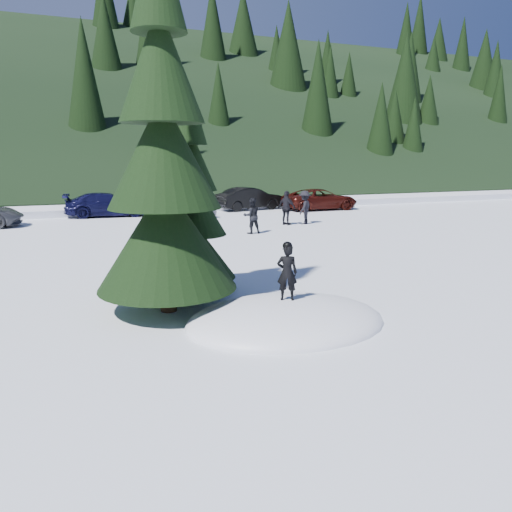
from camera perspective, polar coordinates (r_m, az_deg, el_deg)
name	(u,v)px	position (r m, az deg, el deg)	size (l,w,h in m)	color
ground	(286,322)	(11.02, 3.48, -7.59)	(200.00, 200.00, 0.00)	white
snow_mound	(286,322)	(11.02, 3.48, -7.59)	(4.48, 3.52, 0.96)	white
forest_hillside	(87,78)	(64.19, -18.76, 18.75)	(200.00, 60.00, 25.00)	black
spruce_tall	(164,168)	(11.44, -10.49, 9.90)	(3.20, 3.20, 8.60)	black
spruce_short	(193,214)	(13.11, -7.25, 4.82)	(2.20, 2.20, 5.37)	black
child_skier	(287,273)	(10.84, 3.57, -1.90)	(0.45, 0.29, 1.22)	black
adult_0	(252,216)	(23.37, -0.50, 4.61)	(0.81, 0.63, 1.67)	black
adult_1	(287,208)	(26.40, 3.52, 5.50)	(1.05, 0.44, 1.80)	black
adult_2	(305,207)	(26.89, 5.58, 5.55)	(1.14, 0.66, 1.77)	black
car_3	(107,205)	(31.42, -16.64, 5.65)	(2.01, 4.93, 1.43)	black
car_4	(186,208)	(28.99, -7.99, 5.41)	(1.50, 3.73, 1.27)	#97989F
car_5	(250,199)	(33.94, -0.68, 6.58)	(1.61, 4.63, 1.52)	black
car_6	(320,199)	(34.28, 7.35, 6.45)	(2.35, 5.10, 1.42)	#340D09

